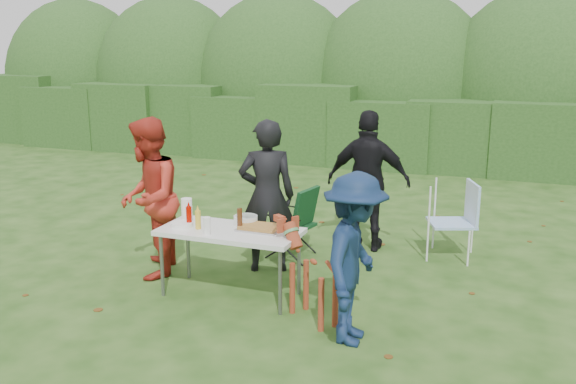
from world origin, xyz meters
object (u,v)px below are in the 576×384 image
(person_cook, at_px, (267,196))
(lawn_chair, at_px, (451,220))
(ketchup_bottle, at_px, (189,217))
(person_red_jacket, at_px, (149,198))
(mustard_bottle, at_px, (198,220))
(folding_table, at_px, (230,234))
(camping_chair, at_px, (291,221))
(child, at_px, (354,259))
(beer_bottle, at_px, (240,219))
(person_black_puffy, at_px, (368,181))
(dog, at_px, (313,276))
(paper_towel_roll, at_px, (187,210))

(person_cook, distance_m, lawn_chair, 2.39)
(lawn_chair, height_order, ketchup_bottle, lawn_chair)
(person_red_jacket, bearing_deg, ketchup_bottle, 44.40)
(lawn_chair, relative_size, mustard_bottle, 4.94)
(folding_table, height_order, camping_chair, camping_chair)
(child, xyz_separation_m, ketchup_bottle, (-1.96, 0.50, 0.06))
(folding_table, bearing_deg, mustard_bottle, -163.09)
(child, xyz_separation_m, beer_bottle, (-1.39, 0.56, 0.07))
(person_black_puffy, relative_size, ketchup_bottle, 8.38)
(child, relative_size, ketchup_bottle, 7.15)
(lawn_chair, bearing_deg, person_black_puffy, -17.21)
(folding_table, xyz_separation_m, ketchup_bottle, (-0.46, -0.05, 0.16))
(folding_table, xyz_separation_m, child, (1.50, -0.55, 0.10))
(folding_table, height_order, person_cook, person_cook)
(person_red_jacket, distance_m, dog, 2.27)
(dog, distance_m, camping_chair, 1.88)
(person_cook, relative_size, ketchup_bottle, 8.29)
(child, bearing_deg, person_red_jacket, 72.45)
(ketchup_bottle, bearing_deg, lawn_chair, 40.12)
(folding_table, distance_m, ketchup_bottle, 0.49)
(person_red_jacket, xyz_separation_m, ketchup_bottle, (0.68, -0.28, -0.08))
(beer_bottle, xyz_separation_m, paper_towel_roll, (-0.69, 0.11, 0.01))
(folding_table, bearing_deg, camping_chair, 83.06)
(person_red_jacket, xyz_separation_m, lawn_chair, (3.23, 1.86, -0.43))
(folding_table, bearing_deg, lawn_chair, 45.07)
(person_black_puffy, xyz_separation_m, paper_towel_roll, (-1.59, -1.91, -0.05))
(folding_table, xyz_separation_m, lawn_chair, (2.08, 2.09, -0.19))
(person_cook, bearing_deg, camping_chair, -124.61)
(child, relative_size, lawn_chair, 1.59)
(person_red_jacket, relative_size, camping_chair, 1.99)
(child, xyz_separation_m, camping_chair, (-1.33, 1.96, -0.32))
(camping_chair, bearing_deg, folding_table, 94.23)
(person_cook, height_order, camping_chair, person_cook)
(person_red_jacket, distance_m, child, 2.76)
(person_red_jacket, relative_size, paper_towel_roll, 7.13)
(dog, relative_size, mustard_bottle, 4.82)
(child, height_order, mustard_bottle, child)
(person_red_jacket, height_order, mustard_bottle, person_red_jacket)
(dog, relative_size, paper_towel_roll, 3.71)
(child, bearing_deg, folding_table, 68.70)
(person_black_puffy, relative_size, paper_towel_roll, 7.09)
(ketchup_bottle, bearing_deg, paper_towel_roll, 126.04)
(child, distance_m, paper_towel_roll, 2.19)
(person_black_puffy, height_order, camping_chair, person_black_puffy)
(folding_table, xyz_separation_m, person_red_jacket, (-1.14, 0.23, 0.24))
(camping_chair, bearing_deg, dog, 128.24)
(person_cook, xyz_separation_m, beer_bottle, (0.04, -0.85, -0.05))
(beer_bottle, bearing_deg, person_cook, 92.89)
(lawn_chair, bearing_deg, dog, 45.26)
(person_black_puffy, relative_size, beer_bottle, 7.69)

